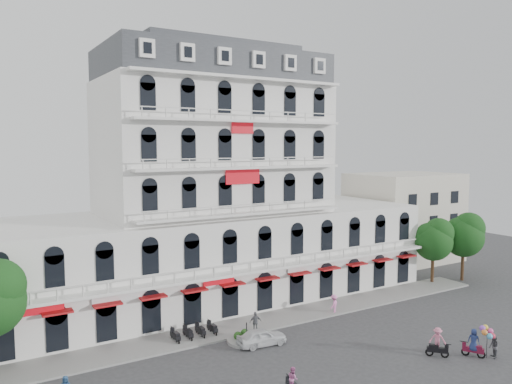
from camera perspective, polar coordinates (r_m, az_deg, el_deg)
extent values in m
plane|color=#38383A|center=(39.07, 7.58, -18.58)|extent=(120.00, 120.00, 0.00)
cube|color=gray|center=(45.90, 0.34, -14.71)|extent=(53.00, 4.00, 0.16)
cube|color=silver|center=(52.26, -4.83, -7.19)|extent=(45.00, 14.00, 9.00)
cube|color=silver|center=(51.03, -4.92, 4.96)|extent=(22.00, 12.00, 13.00)
cube|color=#2D3035|center=(51.60, -5.00, 13.88)|extent=(21.56, 11.76, 3.00)
cube|color=#2D3035|center=(51.92, -5.01, 15.96)|extent=(15.84, 8.64, 0.80)
cube|color=#B21519|center=(46.08, -0.64, -10.16)|extent=(40.50, 1.00, 0.15)
cube|color=red|center=(45.69, -1.53, 1.80)|extent=(3.50, 0.10, 1.40)
cube|color=beige|center=(71.63, 16.52, -2.76)|extent=(14.00, 10.00, 12.00)
cylinder|color=gray|center=(42.05, -1.09, -16.58)|extent=(3.20, 3.20, 0.24)
cylinder|color=black|center=(41.76, -1.10, -15.59)|extent=(0.08, 0.08, 1.40)
sphere|color=#2A531B|center=(42.25, -0.24, -15.99)|extent=(0.70, 0.70, 0.70)
sphere|color=#2A531B|center=(42.57, -1.29, -15.82)|extent=(0.70, 0.70, 0.70)
sphere|color=#2A531B|center=(42.01, -2.08, -16.12)|extent=(0.70, 0.70, 0.70)
sphere|color=#2A531B|center=(41.34, -1.53, -16.48)|extent=(0.70, 0.70, 0.70)
sphere|color=#2A531B|center=(41.48, -0.37, -16.40)|extent=(0.70, 0.70, 0.70)
cylinder|color=#382314|center=(61.51, 19.52, -8.23)|extent=(0.36, 0.36, 3.43)
sphere|color=#123B14|center=(60.87, 19.61, -5.37)|extent=(4.37, 4.37, 4.37)
sphere|color=#123B14|center=(60.89, 20.16, -4.41)|extent=(3.43, 3.43, 3.43)
sphere|color=#123B14|center=(60.64, 19.17, -4.80)|extent=(3.12, 3.12, 3.12)
cylinder|color=#382314|center=(63.97, 22.52, -7.71)|extent=(0.36, 0.36, 3.65)
sphere|color=#123B14|center=(63.33, 22.63, -4.78)|extent=(4.65, 4.65, 4.65)
sphere|color=#123B14|center=(63.38, 23.15, -3.80)|extent=(3.65, 3.65, 3.65)
sphere|color=#123B14|center=(63.08, 22.22, -4.19)|extent=(3.32, 3.32, 3.32)
imported|color=white|center=(41.15, 0.64, -16.23)|extent=(4.16, 2.00, 1.37)
imported|color=pink|center=(33.63, 4.23, -20.45)|extent=(0.68, 0.81, 1.48)
cube|color=maroon|center=(42.46, 23.59, -16.19)|extent=(1.07, 1.47, 0.35)
torus|color=black|center=(42.60, 22.81, -16.48)|extent=(0.41, 0.58, 0.60)
torus|color=black|center=(42.53, 24.34, -16.58)|extent=(0.41, 0.58, 0.60)
imported|color=navy|center=(42.20, 23.63, -15.24)|extent=(0.90, 0.99, 1.71)
cube|color=black|center=(41.49, 20.00, -16.58)|extent=(1.28, 1.34, 0.35)
torus|color=black|center=(41.63, 20.78, -16.93)|extent=(0.50, 0.52, 0.60)
torus|color=black|center=(41.55, 19.20, -16.92)|extent=(0.50, 0.52, 0.60)
imported|color=pink|center=(41.20, 20.04, -15.54)|extent=(1.29, 1.32, 1.81)
imported|color=slate|center=(43.77, -0.06, -14.62)|extent=(1.09, 0.64, 1.74)
imported|color=#F883CD|center=(48.61, 8.90, -12.57)|extent=(1.38, 1.16, 1.85)
imported|color=#4E4F55|center=(42.70, 25.53, -15.71)|extent=(1.00, 1.05, 1.70)
cylinder|color=black|center=(42.49, 24.88, -15.58)|extent=(0.04, 0.04, 2.00)
sphere|color=#E54C99|center=(42.43, 25.21, -14.19)|extent=(0.44, 0.44, 0.44)
sphere|color=yellow|center=(42.38, 24.73, -13.89)|extent=(0.44, 0.44, 0.44)
sphere|color=#994CD8|center=(42.10, 24.46, -13.98)|extent=(0.44, 0.44, 0.44)
sphere|color=orange|center=(41.86, 24.66, -14.38)|extent=(0.44, 0.44, 0.44)
sphere|color=#4CB2E5|center=(41.92, 25.14, -14.70)|extent=(0.44, 0.44, 0.44)
sphere|color=#D8334C|center=(42.22, 25.41, -14.64)|extent=(0.44, 0.44, 0.44)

